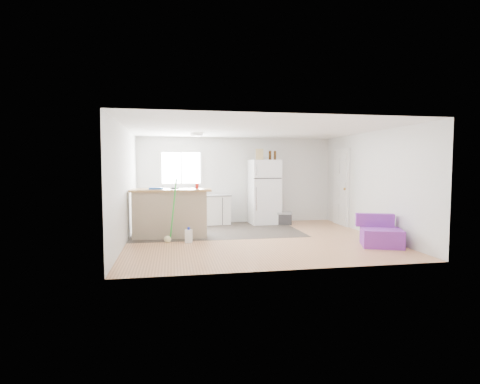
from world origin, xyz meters
name	(u,v)px	position (x,y,z in m)	size (l,w,h in m)	color
room	(256,185)	(0.00, 0.00, 1.20)	(5.51, 5.01, 2.41)	#9F6642
vinyl_zone	(216,230)	(-0.73, 1.25, 0.00)	(4.05, 2.50, 0.00)	#352E28
window	(181,168)	(-1.55, 2.49, 1.55)	(1.18, 0.06, 0.98)	white
interior_door	(341,188)	(2.72, 1.55, 1.02)	(0.11, 0.92, 2.10)	white
ceiling_fixture	(197,135)	(-1.20, 1.20, 2.36)	(0.30, 0.30, 0.07)	white
kitchen_cabinets	(197,210)	(-1.14, 2.21, 0.42)	(1.87, 0.74, 1.08)	white
peninsula	(170,213)	(-1.84, 0.55, 0.55)	(1.80, 0.76, 1.09)	tan
refrigerator	(264,192)	(0.72, 2.12, 0.88)	(0.82, 0.78, 1.77)	white
cooler	(284,218)	(1.21, 1.87, 0.17)	(0.51, 0.40, 0.34)	#2B2B2D
purple_seat	(380,235)	(2.32, -1.12, 0.23)	(0.96, 0.95, 0.62)	purple
cleaner_jug	(189,236)	(-1.47, -0.15, 0.14)	(0.16, 0.13, 0.33)	white
mop	(169,231)	(-1.87, 0.00, 0.23)	(0.29, 0.37, 1.35)	green
red_cup	(197,186)	(-1.24, 0.54, 1.15)	(0.08, 0.08, 0.12)	red
blue_tray	(156,188)	(-2.15, 0.54, 1.11)	(0.30, 0.22, 0.04)	#1248AC
tool_a	(175,188)	(-1.72, 0.67, 1.10)	(0.14, 0.05, 0.03)	black
tool_b	(173,189)	(-1.79, 0.47, 1.10)	(0.10, 0.04, 0.03)	black
cardboard_box	(259,154)	(0.56, 2.04, 1.92)	(0.20, 0.10, 0.30)	tan
bottle_left	(270,155)	(0.86, 2.05, 1.89)	(0.07, 0.07, 0.25)	#3A210A
bottle_right	(275,155)	(1.01, 2.07, 1.89)	(0.07, 0.07, 0.25)	#3A210A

